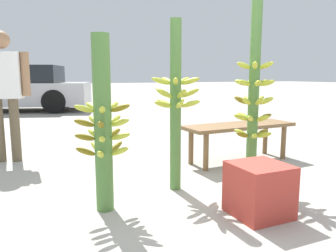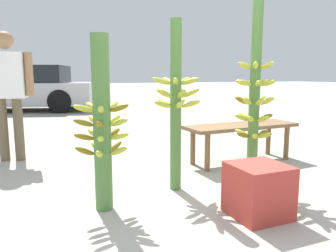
{
  "view_description": "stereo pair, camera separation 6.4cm",
  "coord_description": "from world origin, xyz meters",
  "px_view_note": "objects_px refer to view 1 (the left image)",
  "views": [
    {
      "loc": [
        -1.23,
        -2.18,
        1.05
      ],
      "look_at": [
        -0.07,
        0.41,
        0.6
      ],
      "focal_mm": 35.0,
      "sensor_mm": 36.0,
      "label": 1
    },
    {
      "loc": [
        -1.17,
        -2.21,
        1.05
      ],
      "look_at": [
        -0.07,
        0.41,
        0.6
      ],
      "focal_mm": 35.0,
      "sensor_mm": 36.0,
      "label": 2
    }
  ],
  "objects_px": {
    "market_bench": "(239,129)",
    "parked_car": "(14,89)",
    "banana_stalk_right": "(254,96)",
    "produce_crate": "(259,190)",
    "vendor_person": "(4,85)",
    "banana_stalk_center": "(176,103)",
    "banana_stalk_left": "(103,126)"
  },
  "relations": [
    {
      "from": "market_bench",
      "to": "parked_car",
      "type": "height_order",
      "value": "parked_car"
    },
    {
      "from": "banana_stalk_right",
      "to": "produce_crate",
      "type": "bearing_deg",
      "value": -122.91
    },
    {
      "from": "vendor_person",
      "to": "produce_crate",
      "type": "height_order",
      "value": "vendor_person"
    },
    {
      "from": "market_bench",
      "to": "parked_car",
      "type": "distance_m",
      "value": 7.85
    },
    {
      "from": "vendor_person",
      "to": "banana_stalk_right",
      "type": "bearing_deg",
      "value": 153.32
    },
    {
      "from": "banana_stalk_center",
      "to": "banana_stalk_right",
      "type": "xyz_separation_m",
      "value": [
        0.69,
        -0.22,
        0.05
      ]
    },
    {
      "from": "banana_stalk_right",
      "to": "banana_stalk_center",
      "type": "bearing_deg",
      "value": 162.57
    },
    {
      "from": "vendor_person",
      "to": "market_bench",
      "type": "height_order",
      "value": "vendor_person"
    },
    {
      "from": "banana_stalk_center",
      "to": "vendor_person",
      "type": "xyz_separation_m",
      "value": [
        -1.44,
        1.73,
        0.13
      ]
    },
    {
      "from": "banana_stalk_left",
      "to": "market_bench",
      "type": "relative_size",
      "value": 0.94
    },
    {
      "from": "produce_crate",
      "to": "banana_stalk_left",
      "type": "bearing_deg",
      "value": 150.87
    },
    {
      "from": "parked_car",
      "to": "banana_stalk_center",
      "type": "bearing_deg",
      "value": -152.43
    },
    {
      "from": "banana_stalk_left",
      "to": "market_bench",
      "type": "bearing_deg",
      "value": 22.84
    },
    {
      "from": "banana_stalk_right",
      "to": "parked_car",
      "type": "bearing_deg",
      "value": 104.64
    },
    {
      "from": "vendor_person",
      "to": "market_bench",
      "type": "bearing_deg",
      "value": 171.36
    },
    {
      "from": "banana_stalk_center",
      "to": "produce_crate",
      "type": "relative_size",
      "value": 3.87
    },
    {
      "from": "banana_stalk_right",
      "to": "parked_car",
      "type": "distance_m",
      "value": 8.47
    },
    {
      "from": "banana_stalk_left",
      "to": "vendor_person",
      "type": "height_order",
      "value": "vendor_person"
    },
    {
      "from": "market_bench",
      "to": "produce_crate",
      "type": "bearing_deg",
      "value": -123.4
    },
    {
      "from": "banana_stalk_right",
      "to": "market_bench",
      "type": "height_order",
      "value": "banana_stalk_right"
    },
    {
      "from": "parked_car",
      "to": "market_bench",
      "type": "bearing_deg",
      "value": -143.59
    },
    {
      "from": "banana_stalk_left",
      "to": "vendor_person",
      "type": "relative_size",
      "value": 0.87
    },
    {
      "from": "banana_stalk_right",
      "to": "produce_crate",
      "type": "height_order",
      "value": "banana_stalk_right"
    },
    {
      "from": "market_bench",
      "to": "banana_stalk_center",
      "type": "bearing_deg",
      "value": -155.97
    },
    {
      "from": "banana_stalk_left",
      "to": "banana_stalk_right",
      "type": "xyz_separation_m",
      "value": [
        1.4,
        -0.02,
        0.18
      ]
    },
    {
      "from": "banana_stalk_left",
      "to": "banana_stalk_right",
      "type": "distance_m",
      "value": 1.41
    },
    {
      "from": "banana_stalk_center",
      "to": "vendor_person",
      "type": "relative_size",
      "value": 0.98
    },
    {
      "from": "vendor_person",
      "to": "produce_crate",
      "type": "relative_size",
      "value": 3.93
    },
    {
      "from": "vendor_person",
      "to": "produce_crate",
      "type": "xyz_separation_m",
      "value": [
        1.77,
        -2.5,
        -0.73
      ]
    },
    {
      "from": "banana_stalk_center",
      "to": "banana_stalk_right",
      "type": "distance_m",
      "value": 0.73
    },
    {
      "from": "banana_stalk_left",
      "to": "banana_stalk_center",
      "type": "height_order",
      "value": "banana_stalk_center"
    },
    {
      "from": "parked_car",
      "to": "banana_stalk_left",
      "type": "bearing_deg",
      "value": -157.53
    }
  ]
}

